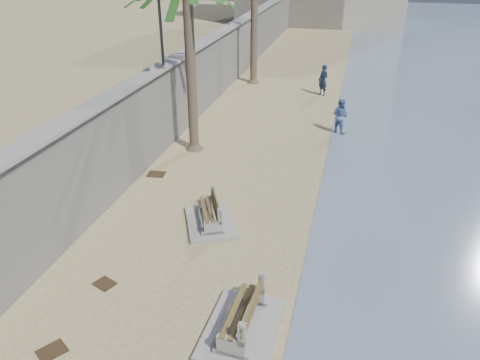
{
  "coord_description": "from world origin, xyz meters",
  "views": [
    {
      "loc": [
        2.89,
        -6.4,
        8.21
      ],
      "look_at": [
        -0.5,
        7.0,
        1.2
      ],
      "focal_mm": 35.0,
      "sensor_mm": 36.0,
      "label": 1
    }
  ],
  "objects_px": {
    "person_b": "(340,114)",
    "bench_near": "(242,317)",
    "bench_far": "(210,213)",
    "person_a": "(323,78)"
  },
  "relations": [
    {
      "from": "bench_near",
      "to": "person_b",
      "type": "distance_m",
      "value": 13.9
    },
    {
      "from": "bench_far",
      "to": "person_a",
      "type": "height_order",
      "value": "person_a"
    },
    {
      "from": "person_b",
      "to": "bench_far",
      "type": "bearing_deg",
      "value": 101.48
    },
    {
      "from": "bench_near",
      "to": "bench_far",
      "type": "xyz_separation_m",
      "value": [
        -2.16,
        4.37,
        -0.04
      ]
    },
    {
      "from": "person_b",
      "to": "bench_near",
      "type": "bearing_deg",
      "value": 116.34
    },
    {
      "from": "person_a",
      "to": "bench_near",
      "type": "bearing_deg",
      "value": -49.62
    },
    {
      "from": "person_a",
      "to": "bench_far",
      "type": "bearing_deg",
      "value": -57.57
    },
    {
      "from": "bench_far",
      "to": "person_b",
      "type": "height_order",
      "value": "person_b"
    },
    {
      "from": "bench_near",
      "to": "person_a",
      "type": "bearing_deg",
      "value": 89.9
    },
    {
      "from": "bench_far",
      "to": "bench_near",
      "type": "bearing_deg",
      "value": -63.65
    }
  ]
}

